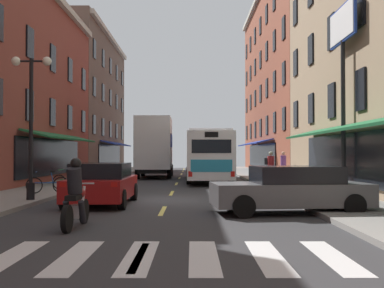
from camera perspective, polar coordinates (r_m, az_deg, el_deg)
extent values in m
cube|color=#333335|center=(18.30, -2.99, -6.82)|extent=(34.80, 80.00, 0.10)
cube|color=#DBCC4C|center=(8.42, -6.46, -13.20)|extent=(0.14, 2.40, 0.01)
cube|color=#DBCC4C|center=(14.82, -3.67, -7.96)|extent=(0.14, 2.40, 0.01)
cube|color=#DBCC4C|center=(21.28, -2.59, -5.88)|extent=(0.14, 2.40, 0.01)
cube|color=#DBCC4C|center=(27.75, -2.01, -4.77)|extent=(0.14, 2.40, 0.01)
cube|color=#DBCC4C|center=(34.24, -1.66, -4.08)|extent=(0.14, 2.40, 0.01)
cube|color=#DBCC4C|center=(40.73, -1.42, -3.61)|extent=(0.14, 2.40, 0.01)
cube|color=#DBCC4C|center=(47.22, -1.24, -3.26)|extent=(0.14, 2.40, 0.01)
cube|color=#DBCC4C|center=(53.72, -1.11, -3.01)|extent=(0.14, 2.40, 0.01)
cube|color=silver|center=(8.93, -20.98, -12.44)|extent=(0.50, 2.80, 0.01)
cube|color=silver|center=(8.61, -13.95, -12.91)|extent=(0.50, 2.80, 0.01)
cube|color=silver|center=(8.42, -6.46, -13.20)|extent=(0.50, 2.80, 0.01)
cube|color=silver|center=(8.37, 1.25, -13.28)|extent=(0.50, 2.80, 0.01)
cube|color=silver|center=(8.47, 8.91, -13.12)|extent=(0.50, 2.80, 0.01)
cube|color=silver|center=(8.71, 16.26, -12.76)|extent=(0.50, 2.80, 0.01)
cube|color=gray|center=(19.49, -20.69, -6.05)|extent=(3.00, 80.00, 0.14)
cube|color=gray|center=(18.93, 15.26, -6.23)|extent=(3.00, 80.00, 0.14)
cube|color=black|center=(29.37, -16.49, -1.50)|extent=(0.10, 12.00, 2.10)
cube|color=#1E6638|center=(29.19, -15.14, 0.84)|extent=(1.38, 11.20, 0.44)
cube|color=black|center=(25.67, -18.97, 4.37)|extent=(0.10, 1.00, 1.60)
cube|color=black|center=(29.47, -16.46, 3.66)|extent=(0.10, 1.00, 1.60)
cube|color=black|center=(33.32, -14.52, 3.10)|extent=(0.10, 1.00, 1.60)
cube|color=black|center=(37.19, -12.99, 2.65)|extent=(0.10, 1.00, 1.60)
cube|color=black|center=(26.17, -18.93, 11.37)|extent=(0.10, 1.00, 1.60)
cube|color=black|center=(29.90, -16.42, 9.78)|extent=(0.10, 1.00, 1.60)
cube|color=black|center=(33.70, -14.50, 8.53)|extent=(0.10, 1.00, 1.60)
cube|color=black|center=(37.54, -12.97, 7.53)|extent=(0.10, 1.00, 1.60)
cube|color=brown|center=(49.99, -14.44, 4.75)|extent=(8.00, 19.90, 13.71)
cube|color=#B2AD9E|center=(50.23, -9.76, 12.23)|extent=(0.44, 19.40, 0.40)
cube|color=black|center=(48.89, -9.88, -1.36)|extent=(0.10, 12.00, 2.10)
cube|color=navy|center=(48.78, -9.05, 0.04)|extent=(1.38, 11.20, 0.44)
cube|color=black|center=(41.10, -11.75, 2.29)|extent=(0.10, 1.00, 1.60)
cube|color=black|center=(45.01, -10.73, 1.99)|extent=(0.10, 1.00, 1.60)
cube|color=black|center=(48.95, -9.87, 1.74)|extent=(0.10, 1.00, 1.60)
cube|color=black|center=(52.89, -9.13, 1.53)|extent=(0.10, 1.00, 1.60)
cube|color=black|center=(56.84, -8.50, 1.34)|extent=(0.10, 1.00, 1.60)
cube|color=black|center=(41.41, -11.73, 6.72)|extent=(0.10, 1.00, 1.60)
cube|color=black|center=(45.30, -10.71, 6.04)|extent=(0.10, 1.00, 1.60)
cube|color=black|center=(49.21, -9.85, 5.46)|extent=(0.10, 1.00, 1.60)
cube|color=black|center=(53.13, -9.12, 4.97)|extent=(0.10, 1.00, 1.60)
cube|color=black|center=(57.07, -8.49, 4.55)|extent=(0.10, 1.00, 1.60)
cube|color=black|center=(41.96, -11.72, 11.05)|extent=(0.10, 1.00, 1.60)
cube|color=black|center=(45.81, -10.70, 10.01)|extent=(0.10, 1.00, 1.60)
cube|color=black|center=(49.68, -9.84, 9.13)|extent=(0.10, 1.00, 1.60)
cube|color=black|center=(53.57, -9.11, 8.38)|extent=(0.10, 1.00, 1.60)
cube|color=black|center=(57.47, -8.49, 7.73)|extent=(0.10, 1.00, 1.60)
cube|color=black|center=(19.30, 19.42, -1.70)|extent=(0.10, 16.00, 2.10)
cube|color=#1E6638|center=(19.10, 17.39, 1.88)|extent=(1.38, 14.93, 0.44)
cube|color=black|center=(19.45, 19.37, 6.13)|extent=(0.10, 1.00, 1.60)
cube|color=black|center=(23.05, 16.19, 4.98)|extent=(0.10, 1.00, 1.60)
cube|color=black|center=(26.71, 13.89, 4.13)|extent=(0.10, 1.00, 1.60)
cube|color=black|center=(30.41, 12.14, 3.49)|extent=(0.10, 1.00, 1.60)
cube|color=black|center=(20.10, 19.31, 15.21)|extent=(0.10, 1.00, 1.60)
cube|color=black|center=(23.60, 16.15, 12.73)|extent=(0.10, 1.00, 1.60)
cube|color=black|center=(27.19, 13.85, 10.87)|extent=(0.10, 1.00, 1.60)
cube|color=black|center=(30.83, 12.12, 9.43)|extent=(0.10, 1.00, 1.60)
cube|color=black|center=(31.57, 12.09, 15.15)|extent=(0.10, 1.00, 1.60)
cube|color=brown|center=(46.57, 12.99, 7.34)|extent=(8.00, 26.57, 17.21)
cube|color=black|center=(45.31, 8.05, -1.39)|extent=(0.10, 16.00, 2.10)
cube|color=navy|center=(45.23, 7.16, 0.13)|extent=(1.38, 14.93, 0.44)
cube|color=black|center=(34.13, 10.78, 2.98)|extent=(0.10, 1.00, 1.60)
cube|color=black|center=(37.87, 9.69, 2.57)|extent=(0.10, 1.00, 1.60)
cube|color=black|center=(41.62, 8.79, 2.24)|extent=(0.10, 1.00, 1.60)
cube|color=black|center=(45.38, 8.04, 1.96)|extent=(0.10, 1.00, 1.60)
cube|color=black|center=(49.15, 7.41, 1.72)|extent=(0.10, 1.00, 1.60)
cube|color=black|center=(52.92, 6.87, 1.52)|extent=(0.10, 1.00, 1.60)
cube|color=black|center=(56.70, 6.40, 1.34)|extent=(0.10, 1.00, 1.60)
cube|color=black|center=(34.50, 10.76, 8.29)|extent=(0.10, 1.00, 1.60)
cube|color=black|center=(38.20, 9.67, 7.37)|extent=(0.10, 1.00, 1.60)
cube|color=black|center=(41.93, 8.78, 6.61)|extent=(0.10, 1.00, 1.60)
cube|color=black|center=(45.66, 8.03, 5.97)|extent=(0.10, 1.00, 1.60)
cube|color=black|center=(49.41, 7.40, 5.43)|extent=(0.10, 1.00, 1.60)
cube|color=black|center=(53.16, 6.86, 4.96)|extent=(0.10, 1.00, 1.60)
cube|color=black|center=(56.93, 6.39, 4.56)|extent=(0.10, 1.00, 1.60)
cube|color=black|center=(35.17, 10.74, 13.44)|extent=(0.10, 1.00, 1.60)
cube|color=black|center=(38.81, 9.65, 12.05)|extent=(0.10, 1.00, 1.60)
cube|color=black|center=(42.47, 8.76, 10.89)|extent=(0.10, 1.00, 1.60)
cube|color=black|center=(46.17, 8.02, 9.92)|extent=(0.10, 1.00, 1.60)
cube|color=black|center=(49.87, 7.39, 9.08)|extent=(0.10, 1.00, 1.60)
cube|color=black|center=(53.60, 6.85, 8.37)|extent=(0.10, 1.00, 1.60)
cube|color=black|center=(57.33, 6.38, 7.74)|extent=(0.10, 1.00, 1.60)
cube|color=black|center=(39.66, 9.64, 16.55)|extent=(0.10, 1.00, 1.60)
cube|color=black|center=(43.25, 8.75, 15.04)|extent=(0.10, 1.00, 1.60)
cube|color=black|center=(46.88, 8.01, 13.76)|extent=(0.10, 1.00, 1.60)
cube|color=black|center=(50.54, 7.38, 12.66)|extent=(0.10, 1.00, 1.60)
cube|color=black|center=(54.22, 6.84, 11.71)|extent=(0.10, 1.00, 1.60)
cube|color=black|center=(57.91, 6.38, 10.87)|extent=(0.10, 1.00, 1.60)
cylinder|color=black|center=(20.35, 17.47, 3.12)|extent=(0.18, 0.18, 6.23)
cylinder|color=black|center=(20.35, 17.52, -5.32)|extent=(0.40, 0.40, 0.24)
cube|color=navy|center=(20.97, 17.41, 13.50)|extent=(0.10, 3.10, 1.50)
cube|color=silver|center=(20.95, 17.24, 13.51)|extent=(0.04, 2.94, 1.34)
cube|color=silver|center=(20.99, 17.57, 13.49)|extent=(0.04, 2.94, 1.34)
cube|color=white|center=(30.51, 1.76, -1.33)|extent=(2.56, 11.69, 2.61)
cube|color=silver|center=(30.53, 1.76, 1.23)|extent=(2.36, 10.49, 0.16)
cube|color=black|center=(30.81, 1.74, -0.99)|extent=(2.60, 9.29, 0.96)
cube|color=#19723F|center=(30.53, 1.76, -3.32)|extent=(2.59, 11.29, 0.36)
cube|color=black|center=(36.31, 1.46, -1.01)|extent=(2.25, 0.12, 1.10)
cube|color=black|center=(24.71, 2.19, -0.27)|extent=(2.05, 0.12, 0.70)
cube|color=teal|center=(24.71, 2.19, -2.61)|extent=(2.15, 0.10, 0.64)
cube|color=black|center=(24.72, 2.19, 1.14)|extent=(0.70, 0.10, 0.28)
cube|color=red|center=(24.69, -0.35, -3.60)|extent=(0.20, 0.08, 0.28)
cube|color=red|center=(24.78, 4.73, -3.59)|extent=(0.20, 0.08, 0.28)
cylinder|color=black|center=(34.36, -0.41, -3.24)|extent=(0.30, 1.00, 1.00)
cylinder|color=black|center=(34.43, 3.51, -3.23)|extent=(0.30, 1.00, 1.00)
cylinder|color=black|center=(27.18, -0.50, -3.80)|extent=(0.30, 1.00, 1.00)
cylinder|color=black|center=(27.26, 4.46, -3.79)|extent=(0.30, 1.00, 1.00)
cube|color=#B21E19|center=(37.60, -4.32, -1.45)|extent=(2.34, 2.51, 2.40)
cube|color=black|center=(38.80, -4.22, -0.19)|extent=(2.00, 0.13, 0.80)
cube|color=silver|center=(33.84, -4.69, 0.09)|extent=(2.48, 5.11, 3.57)
cube|color=navy|center=(33.78, -2.62, 0.39)|extent=(0.11, 3.04, 0.90)
cube|color=black|center=(35.09, -4.56, -3.11)|extent=(2.01, 7.18, 0.24)
cylinder|color=black|center=(37.50, -6.02, -3.13)|extent=(0.29, 0.90, 0.90)
cylinder|color=black|center=(37.37, -2.65, -3.14)|extent=(0.29, 0.90, 0.90)
cylinder|color=black|center=(33.19, -6.68, -3.39)|extent=(0.29, 0.90, 0.90)
cylinder|color=black|center=(33.04, -2.87, -3.41)|extent=(0.29, 0.90, 0.90)
cube|color=maroon|center=(44.78, -3.80, -2.61)|extent=(1.80, 4.35, 0.72)
cube|color=black|center=(44.59, -3.81, -1.89)|extent=(1.63, 2.35, 0.47)
cube|color=red|center=(42.68, -4.95, -2.33)|extent=(0.20, 0.06, 0.14)
cube|color=red|center=(42.58, -3.03, -2.34)|extent=(0.20, 0.06, 0.14)
cylinder|color=black|center=(46.32, -4.73, -2.91)|extent=(0.22, 0.64, 0.64)
cylinder|color=black|center=(46.21, -2.64, -2.92)|extent=(0.22, 0.64, 0.64)
cylinder|color=black|center=(43.38, -5.04, -3.03)|extent=(0.22, 0.64, 0.64)
cylinder|color=black|center=(43.27, -2.81, -3.04)|extent=(0.22, 0.64, 0.64)
cube|color=#515154|center=(14.38, 11.46, -5.88)|extent=(4.69, 2.32, 0.66)
cube|color=black|center=(14.40, 12.14, -3.64)|extent=(2.60, 1.95, 0.52)
cube|color=red|center=(14.50, 20.89, -4.89)|extent=(0.08, 0.20, 0.14)
cube|color=red|center=(15.87, 18.42, -4.57)|extent=(0.08, 0.20, 0.14)
cylinder|color=black|center=(13.16, 6.05, -7.43)|extent=(0.66, 0.28, 0.64)
cylinder|color=black|center=(14.89, 4.63, -6.70)|extent=(0.66, 0.28, 0.64)
cylinder|color=black|center=(14.13, 18.67, -6.94)|extent=(0.66, 0.28, 0.64)
cylinder|color=black|center=(15.76, 15.97, -6.35)|extent=(0.66, 0.28, 0.64)
cube|color=maroon|center=(16.79, -10.80, -5.14)|extent=(1.90, 4.43, 0.69)
cube|color=black|center=(16.59, -10.91, -3.17)|extent=(1.74, 2.39, 0.53)
cube|color=red|center=(14.81, -15.32, -4.70)|extent=(0.20, 0.06, 0.14)
cube|color=red|center=(14.49, -9.42, -4.81)|extent=(0.20, 0.06, 0.14)
cylinder|color=black|center=(18.47, -12.68, -5.59)|extent=(0.22, 0.64, 0.64)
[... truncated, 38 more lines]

